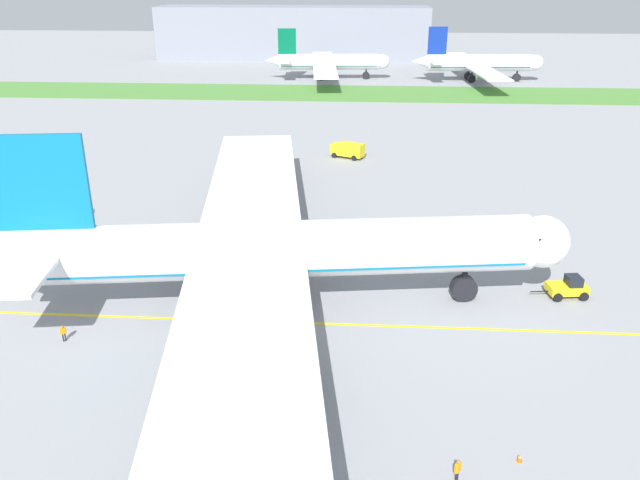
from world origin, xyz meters
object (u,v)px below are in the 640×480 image
parked_airliner_far_left (327,62)px  ground_crew_marshaller_front (458,469)px  pushback_tug (568,287)px  service_truck_baggage_loader (348,150)px  parked_airliner_far_centre (477,63)px  airliner_foreground (264,251)px  traffic_cone_near_nose (520,458)px  ground_crew_wingwalker_port (63,332)px

parked_airliner_far_left → ground_crew_marshaller_front: bearing=-83.9°
pushback_tug → ground_crew_marshaller_front: 29.55m
service_truck_baggage_loader → parked_airliner_far_left: (-8.37, 85.63, 3.44)m
ground_crew_marshaller_front → parked_airliner_far_centre: bearing=80.6°
parked_airliner_far_centre → service_truck_baggage_loader: bearing=-112.6°
airliner_foreground → service_truck_baggage_loader: (6.40, 53.17, -4.39)m
traffic_cone_near_nose → service_truck_baggage_loader: (-13.27, 72.79, 1.17)m
airliner_foreground → ground_crew_marshaller_front: 27.03m
ground_crew_wingwalker_port → traffic_cone_near_nose: ground_crew_wingwalker_port is taller
airliner_foreground → service_truck_baggage_loader: size_ratio=15.36×
ground_crew_wingwalker_port → parked_airliner_far_left: (14.73, 146.10, 3.95)m
traffic_cone_near_nose → parked_airliner_far_centre: bearing=82.1°
traffic_cone_near_nose → parked_airliner_far_left: parked_airliner_far_left is taller
ground_crew_wingwalker_port → parked_airliner_far_centre: parked_airliner_far_centre is taller
pushback_tug → traffic_cone_near_nose: 25.72m
ground_crew_wingwalker_port → service_truck_baggage_loader: service_truck_baggage_loader is taller
airliner_foreground → traffic_cone_near_nose: airliner_foreground is taller
parked_airliner_far_left → service_truck_baggage_loader: bearing=-84.4°
ground_crew_wingwalker_port → traffic_cone_near_nose: 38.41m
service_truck_baggage_loader → parked_airliner_far_left: bearing=95.6°
parked_airliner_far_centre → ground_crew_marshaller_front: bearing=-99.4°
pushback_tug → parked_airliner_far_left: size_ratio=0.10×
pushback_tug → parked_airliner_far_centre: bearing=84.8°
airliner_foreground → ground_crew_marshaller_front: size_ratio=53.00×
airliner_foreground → pushback_tug: bearing=8.0°
traffic_cone_near_nose → service_truck_baggage_loader: size_ratio=0.10×
traffic_cone_near_nose → service_truck_baggage_loader: service_truck_baggage_loader is taller
parked_airliner_far_centre → traffic_cone_near_nose: bearing=-97.9°
airliner_foreground → pushback_tug: 30.20m
traffic_cone_near_nose → parked_airliner_far_centre: size_ratio=0.01×
service_truck_baggage_loader → airliner_foreground: bearing=-96.9°
ground_crew_marshaller_front → traffic_cone_near_nose: size_ratio=3.02×
parked_airliner_far_left → pushback_tug: bearing=-76.8°
service_truck_baggage_loader → parked_airliner_far_centre: (35.18, 84.48, 3.71)m
ground_crew_wingwalker_port → ground_crew_marshaller_front: size_ratio=0.89×
pushback_tug → traffic_cone_near_nose: size_ratio=9.77×
parked_airliner_far_centre → ground_crew_wingwalker_port: bearing=-111.9°
ground_crew_marshaller_front → pushback_tug: bearing=61.2°
traffic_cone_near_nose → pushback_tug: bearing=67.5°
parked_airliner_far_centre → pushback_tug: bearing=-95.2°
airliner_foreground → service_truck_baggage_loader: bearing=83.1°
parked_airliner_far_left → ground_crew_wingwalker_port: bearing=-95.8°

